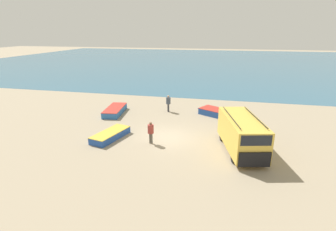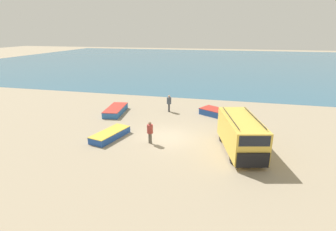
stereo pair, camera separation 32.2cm
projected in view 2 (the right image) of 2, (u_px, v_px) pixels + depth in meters
ground_plane at (167, 137)px, 19.68m from camera, size 200.00×200.00×0.00m
sea_water at (215, 61)px, 67.70m from camera, size 120.00×80.00×0.01m
parked_van at (241, 133)px, 17.03m from camera, size 3.23×5.76×2.41m
fishing_rowboat_0 at (111, 134)px, 19.56m from camera, size 2.05×4.13×0.52m
fishing_rowboat_1 at (116, 110)px, 25.42m from camera, size 1.94×4.64×0.59m
fishing_rowboat_2 at (216, 112)px, 24.62m from camera, size 3.82×2.92×0.60m
fisherman_0 at (150, 131)px, 18.31m from camera, size 0.42×0.42×1.61m
fisherman_1 at (169, 102)px, 25.53m from camera, size 0.44×0.44×1.66m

